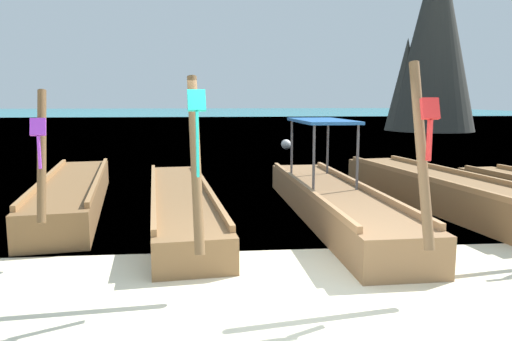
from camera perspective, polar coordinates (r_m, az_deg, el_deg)
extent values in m
plane|color=beige|center=(5.74, 3.90, -15.08)|extent=(120.00, 120.00, 0.00)
plane|color=#147A89|center=(67.19, -4.74, 6.29)|extent=(120.00, 120.00, 0.00)
cube|color=brown|center=(11.01, -20.43, -2.58)|extent=(2.09, 6.50, 0.60)
cube|color=#996C3F|center=(11.03, -23.23, -0.88)|extent=(0.97, 5.83, 0.10)
cube|color=#996C3F|center=(10.91, -17.77, -0.69)|extent=(0.97, 5.83, 0.10)
cylinder|color=brown|center=(7.52, -23.61, 1.67)|extent=(0.24, 0.80, 1.84)
cube|color=purple|center=(7.34, -23.98, 4.64)|extent=(0.22, 0.17, 0.25)
cube|color=purple|center=(7.34, -23.85, 1.95)|extent=(0.04, 0.08, 0.45)
cube|color=brown|center=(9.74, -8.71, -3.81)|extent=(1.87, 7.08, 0.50)
cube|color=#9F7246|center=(9.67, -11.82, -2.15)|extent=(0.78, 6.41, 0.10)
cube|color=#9F7246|center=(9.72, -5.71, -1.96)|extent=(0.78, 6.41, 0.10)
cylinder|color=brown|center=(5.87, -7.01, 0.90)|extent=(0.21, 0.84, 2.08)
cube|color=#1ECCBC|center=(5.56, -6.91, 8.07)|extent=(0.21, 0.16, 0.25)
cube|color=#1ECCBC|center=(5.57, -6.81, 3.03)|extent=(0.04, 0.08, 0.74)
cube|color=olive|center=(9.57, 8.83, -3.79)|extent=(1.42, 6.93, 0.58)
cube|color=#AF7F52|center=(9.36, 5.59, -1.88)|extent=(0.28, 6.34, 0.10)
cube|color=#AF7F52|center=(9.67, 12.05, -1.70)|extent=(0.28, 6.34, 0.10)
cylinder|color=brown|center=(6.02, 18.65, 1.85)|extent=(0.14, 0.74, 2.16)
cube|color=red|center=(5.85, 19.54, 6.78)|extent=(0.20, 0.13, 0.25)
cube|color=red|center=(5.85, 19.46, 3.33)|extent=(0.03, 0.08, 0.46)
cylinder|color=#4C4C51|center=(9.15, 6.73, 1.42)|extent=(0.05, 0.05, 1.22)
cylinder|color=#4C4C51|center=(9.38, 11.70, 1.48)|extent=(0.05, 0.05, 1.22)
cylinder|color=#4C4C51|center=(11.15, 4.16, 2.68)|extent=(0.05, 0.05, 1.22)
cylinder|color=#4C4C51|center=(11.35, 8.31, 2.71)|extent=(0.05, 0.05, 1.22)
cube|color=#235BA3|center=(10.20, 7.67, 5.72)|extent=(1.09, 2.30, 0.06)
cube|color=brown|center=(11.25, 20.27, -2.22)|extent=(2.12, 6.51, 0.65)
cube|color=#9F7246|center=(10.89, 17.90, -0.45)|extent=(0.93, 5.84, 0.10)
cube|color=#9F7246|center=(11.52, 22.69, -0.23)|extent=(0.93, 5.84, 0.10)
cone|color=#383833|center=(38.41, 20.12, 14.68)|extent=(6.00, 6.00, 13.79)
cone|color=#3D3D38|center=(37.99, 17.03, 9.51)|extent=(2.91, 2.91, 6.68)
sphere|color=white|center=(22.45, 3.51, 3.03)|extent=(0.46, 0.46, 0.46)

